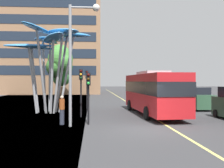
# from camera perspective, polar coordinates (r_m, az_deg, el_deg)

# --- Properties ---
(ground) EXTENTS (120.00, 240.00, 0.10)m
(ground) POSITION_cam_1_polar(r_m,az_deg,el_deg) (15.28, 4.70, -9.85)
(ground) COLOR #38383A
(red_bus) EXTENTS (3.12, 10.93, 3.51)m
(red_bus) POSITION_cam_1_polar(r_m,az_deg,el_deg) (22.01, 8.63, -1.48)
(red_bus) COLOR red
(red_bus) RESTS_ON ground
(leaf_sculpture) EXTENTS (7.42, 7.74, 7.32)m
(leaf_sculpture) POSITION_cam_1_polar(r_m,az_deg,el_deg) (23.74, -12.95, 8.57)
(leaf_sculpture) COLOR #9EA0A5
(leaf_sculpture) RESTS_ON ground
(traffic_light_kerb_near) EXTENTS (0.28, 0.42, 3.26)m
(traffic_light_kerb_near) POSITION_cam_1_polar(r_m,az_deg,el_deg) (16.69, -5.06, -0.61)
(traffic_light_kerb_near) COLOR black
(traffic_light_kerb_near) RESTS_ON ground
(traffic_light_kerb_far) EXTENTS (0.28, 0.42, 3.62)m
(traffic_light_kerb_far) POSITION_cam_1_polar(r_m,az_deg,el_deg) (20.23, -6.64, 0.33)
(traffic_light_kerb_far) COLOR black
(traffic_light_kerb_far) RESTS_ON ground
(traffic_light_island_mid) EXTENTS (0.28, 0.42, 3.73)m
(traffic_light_island_mid) POSITION_cam_1_polar(r_m,az_deg,el_deg) (25.86, -5.36, 0.57)
(traffic_light_island_mid) COLOR black
(traffic_light_island_mid) RESTS_ON ground
(car_parked_far) EXTENTS (2.02, 4.23, 2.14)m
(car_parked_far) POSITION_cam_1_polar(r_m,az_deg,el_deg) (26.98, 17.78, -3.05)
(car_parked_far) COLOR #2D5138
(car_parked_far) RESTS_ON ground
(car_side_street) EXTENTS (1.95, 3.93, 2.35)m
(car_side_street) POSITION_cam_1_polar(r_m,az_deg,el_deg) (32.91, 12.81, -2.22)
(car_side_street) COLOR #2D5138
(car_side_street) RESTS_ON ground
(car_far_side) EXTENTS (1.97, 4.47, 2.15)m
(car_far_side) POSITION_cam_1_polar(r_m,az_deg,el_deg) (39.57, 9.65, -1.87)
(car_far_side) COLOR #2D5138
(car_far_side) RESTS_ON ground
(street_lamp) EXTENTS (1.86, 0.44, 7.35)m
(street_lamp) POSITION_cam_1_polar(r_m,az_deg,el_deg) (16.23, -7.36, 7.72)
(street_lamp) COLOR gray
(street_lamp) RESTS_ON ground
(tree_pavement_near) EXTENTS (3.95, 4.64, 8.44)m
(tree_pavement_near) POSITION_cam_1_polar(r_m,az_deg,el_deg) (41.50, -11.04, 5.06)
(tree_pavement_near) COLOR brown
(tree_pavement_near) RESTS_ON ground
(tree_pavement_far) EXTENTS (4.56, 5.11, 7.16)m
(tree_pavement_far) POSITION_cam_1_polar(r_m,az_deg,el_deg) (48.86, -11.12, 2.99)
(tree_pavement_far) COLOR brown
(tree_pavement_far) RESTS_ON ground
(pedestrian) EXTENTS (0.34, 0.34, 1.82)m
(pedestrian) POSITION_cam_1_polar(r_m,az_deg,el_deg) (17.11, -10.63, -5.46)
(pedestrian) COLOR #2D3342
(pedestrian) RESTS_ON ground
(backdrop_building) EXTENTS (27.68, 13.54, 23.48)m
(backdrop_building) POSITION_cam_1_polar(r_m,az_deg,el_deg) (62.41, -15.66, 8.91)
(backdrop_building) COLOR #936B4C
(backdrop_building) RESTS_ON ground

